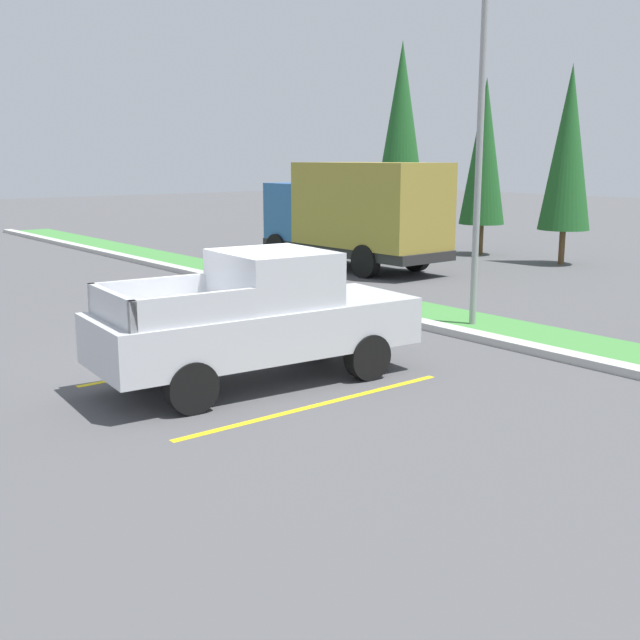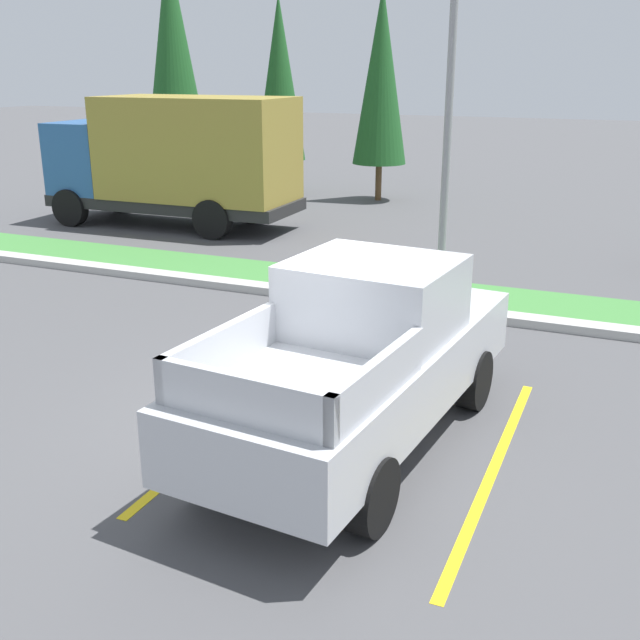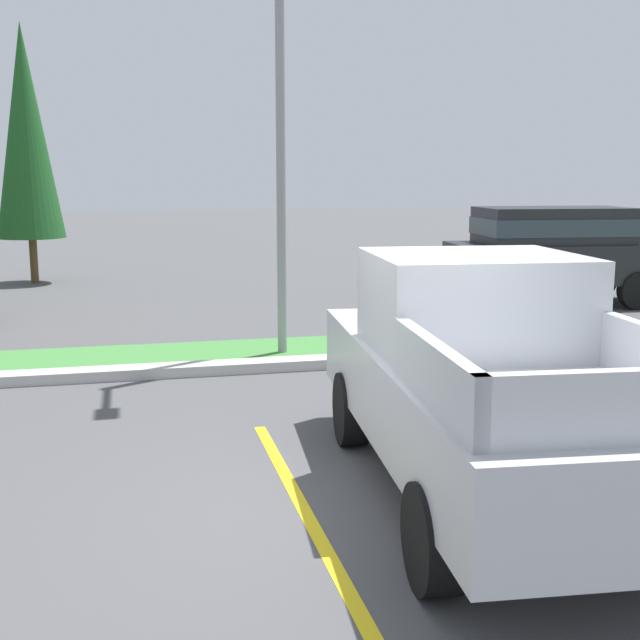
{
  "view_description": "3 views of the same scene",
  "coord_description": "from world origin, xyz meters",
  "px_view_note": "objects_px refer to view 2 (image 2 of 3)",
  "views": [
    {
      "loc": [
        11.03,
        -6.84,
        3.54
      ],
      "look_at": [
        0.91,
        1.29,
        0.83
      ],
      "focal_mm": 43.69,
      "sensor_mm": 36.0,
      "label": 1
    },
    {
      "loc": [
        3.68,
        -7.5,
        4.14
      ],
      "look_at": [
        0.19,
        0.67,
        1.16
      ],
      "focal_mm": 42.72,
      "sensor_mm": 36.0,
      "label": 2
    },
    {
      "loc": [
        -1.91,
        -6.31,
        2.77
      ],
      "look_at": [
        -0.0,
        1.75,
        1.3
      ],
      "focal_mm": 45.78,
      "sensor_mm": 36.0,
      "label": 3
    }
  ],
  "objects_px": {
    "pickup_truck_main": "(363,357)",
    "street_light": "(450,55)",
    "cypress_tree_center": "(381,76)",
    "cargo_truck_distant": "(176,157)",
    "cypress_tree_leftmost": "(173,49)",
    "cypress_tree_left_inner": "(279,79)"
  },
  "relations": [
    {
      "from": "street_light",
      "to": "cypress_tree_left_inner",
      "type": "height_order",
      "value": "street_light"
    },
    {
      "from": "cargo_truck_distant",
      "to": "street_light",
      "type": "distance_m",
      "value": 9.52
    },
    {
      "from": "pickup_truck_main",
      "to": "cypress_tree_left_inner",
      "type": "xyz_separation_m",
      "value": [
        -8.77,
        15.92,
        2.71
      ]
    },
    {
      "from": "street_light",
      "to": "cypress_tree_leftmost",
      "type": "distance_m",
      "value": 15.04
    },
    {
      "from": "pickup_truck_main",
      "to": "street_light",
      "type": "height_order",
      "value": "street_light"
    },
    {
      "from": "pickup_truck_main",
      "to": "cypress_tree_center",
      "type": "xyz_separation_m",
      "value": [
        -5.29,
        15.95,
        2.81
      ]
    },
    {
      "from": "street_light",
      "to": "cypress_tree_left_inner",
      "type": "relative_size",
      "value": 1.18
    },
    {
      "from": "street_light",
      "to": "cypress_tree_center",
      "type": "distance_m",
      "value": 11.22
    },
    {
      "from": "street_light",
      "to": "cypress_tree_center",
      "type": "height_order",
      "value": "street_light"
    },
    {
      "from": "cargo_truck_distant",
      "to": "street_light",
      "type": "xyz_separation_m",
      "value": [
        8.25,
        -4.06,
        2.46
      ]
    },
    {
      "from": "cargo_truck_distant",
      "to": "street_light",
      "type": "bearing_deg",
      "value": -26.21
    },
    {
      "from": "cargo_truck_distant",
      "to": "cypress_tree_left_inner",
      "type": "distance_m",
      "value": 6.39
    },
    {
      "from": "pickup_truck_main",
      "to": "cypress_tree_leftmost",
      "type": "height_order",
      "value": "cypress_tree_leftmost"
    },
    {
      "from": "cypress_tree_leftmost",
      "to": "cypress_tree_center",
      "type": "xyz_separation_m",
      "value": [
        7.04,
        0.76,
        -0.84
      ]
    },
    {
      "from": "pickup_truck_main",
      "to": "cargo_truck_distant",
      "type": "bearing_deg",
      "value": 132.1
    },
    {
      "from": "cargo_truck_distant",
      "to": "street_light",
      "type": "relative_size",
      "value": 0.91
    },
    {
      "from": "street_light",
      "to": "cargo_truck_distant",
      "type": "bearing_deg",
      "value": 153.79
    },
    {
      "from": "pickup_truck_main",
      "to": "cargo_truck_distant",
      "type": "relative_size",
      "value": 0.79
    },
    {
      "from": "street_light",
      "to": "pickup_truck_main",
      "type": "bearing_deg",
      "value": -83.84
    },
    {
      "from": "cypress_tree_leftmost",
      "to": "cargo_truck_distant",
      "type": "bearing_deg",
      "value": -57.2
    },
    {
      "from": "pickup_truck_main",
      "to": "cypress_tree_leftmost",
      "type": "distance_m",
      "value": 19.9
    },
    {
      "from": "cargo_truck_distant",
      "to": "cypress_tree_left_inner",
      "type": "bearing_deg",
      "value": 89.05
    }
  ]
}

